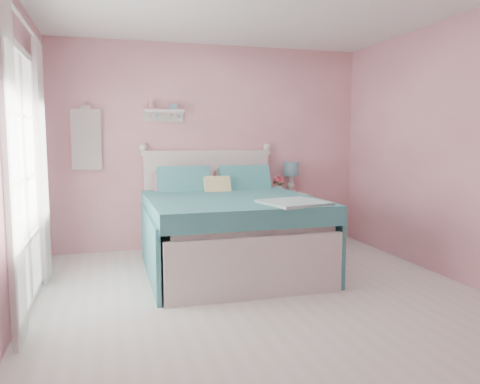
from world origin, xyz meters
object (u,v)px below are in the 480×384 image
nightstand (289,219)px  teacup (292,192)px  bed (227,230)px  table_lamp (291,171)px  vase (279,188)px

nightstand → teacup: size_ratio=7.33×
bed → nightstand: size_ratio=3.16×
table_lamp → vase: size_ratio=2.86×
bed → table_lamp: bearing=39.2°
bed → table_lamp: size_ratio=5.34×
table_lamp → vase: 0.31m
teacup → vase: bearing=116.6°
bed → teacup: (1.03, 0.66, 0.31)m
vase → teacup: 0.24m
teacup → table_lamp: bearing=71.3°
table_lamp → teacup: size_ratio=4.35×
nightstand → bed: bearing=-141.9°
table_lamp → teacup: (-0.10, -0.29, -0.25)m
nightstand → teacup: bearing=-100.9°
bed → teacup: 1.26m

